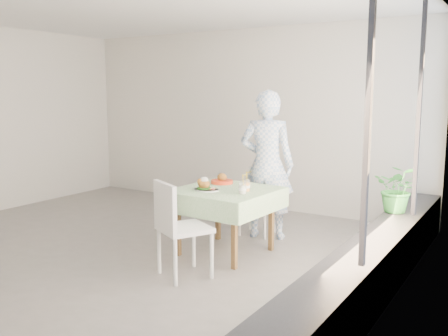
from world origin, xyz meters
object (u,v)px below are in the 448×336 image
Objects in this scene: chair_far at (258,214)px; juice_cup_orange at (246,186)px; cafe_table at (225,213)px; chair_near at (183,247)px; potted_plant at (398,189)px; main_dish at (205,186)px; diner at (267,165)px.

juice_cup_orange is (0.30, -0.85, 0.54)m from chair_far.
cafe_table is 0.86m from chair_near.
cafe_table is at bearing -151.03° from potted_plant.
juice_cup_orange is at bearing -70.35° from chair_far.
main_dish is at bearing 105.54° from chair_near.
juice_cup_orange is (0.15, -0.80, -0.12)m from diner.
chair_near is 3.31× the size of main_dish.
juice_cup_orange is at bearing 75.49° from chair_near.
main_dish is at bearing -148.74° from potted_plant.
main_dish is (-0.19, 0.67, 0.49)m from chair_near.
main_dish is at bearing -95.63° from chair_far.
diner is (0.15, -0.06, 0.66)m from chair_far.
diner is at bearing 82.77° from cafe_table.
juice_cup_orange is at bearing -147.28° from potted_plant.
main_dish reaches higher than cafe_table.
chair_far is 0.88× the size of chair_near.
chair_near is 0.52× the size of diner.
potted_plant is at bearing 32.72° from juice_cup_orange.
diner is at bearing 87.61° from chair_near.
chair_near is (0.03, -0.85, -0.16)m from cafe_table.
juice_cup_orange reaches higher than main_dish.
diner is 6.36× the size of main_dish.
potted_plant is (1.67, 0.92, 0.31)m from cafe_table.
chair_far is at bearing 84.37° from main_dish.
main_dish is at bearing -129.86° from cafe_table.
main_dish is at bearing 59.93° from diner.
chair_near is 1.81× the size of potted_plant.
chair_far is 1.72m from chair_near.
chair_near is at bearing 71.89° from diner.
diner is at bearing 100.96° from juice_cup_orange.
chair_near reaches higher than chair_far.
potted_plant is at bearing 1.74° from chair_far.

